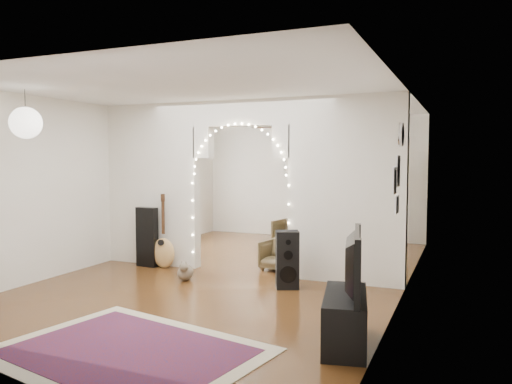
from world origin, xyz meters
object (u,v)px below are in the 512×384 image
at_px(bookcase, 352,203).
at_px(dining_table, 325,209).
at_px(floor_speaker, 287,260).
at_px(dining_chair_left, 291,233).
at_px(acoustic_guitar, 163,241).
at_px(dining_chair_right, 279,255).
at_px(media_console, 345,320).

relative_size(bookcase, dining_table, 1.33).
xyz_separation_m(floor_speaker, dining_chair_left, (-0.97, 2.99, -0.12)).
relative_size(acoustic_guitar, dining_chair_right, 1.96).
height_order(bookcase, dining_table, bookcase).
relative_size(floor_speaker, media_console, 0.80).
bearing_deg(dining_chair_left, media_console, -54.09).
bearing_deg(bookcase, media_console, -66.67).
height_order(bookcase, dining_chair_right, bookcase).
height_order(acoustic_guitar, dining_chair_right, acoustic_guitar).
bearing_deg(dining_chair_left, dining_chair_right, -65.09).
bearing_deg(dining_chair_right, media_console, -49.53).
relative_size(floor_speaker, dining_chair_left, 1.29).
xyz_separation_m(acoustic_guitar, floor_speaker, (2.29, -0.39, -0.05)).
bearing_deg(acoustic_guitar, bookcase, 42.80).
bearing_deg(media_console, bookcase, 90.15).
height_order(media_console, dining_chair_right, media_console).
distance_m(bookcase, dining_chair_left, 1.60).
distance_m(acoustic_guitar, floor_speaker, 2.32).
bearing_deg(bookcase, acoustic_guitar, -109.65).
distance_m(bookcase, dining_table, 0.60).
height_order(acoustic_guitar, dining_table, acoustic_guitar).
bearing_deg(dining_chair_left, acoustic_guitar, -105.55).
bearing_deg(dining_table, acoustic_guitar, -118.32).
xyz_separation_m(media_console, dining_chair_right, (-1.70, 2.77, -0.01)).
relative_size(media_console, dining_table, 0.80).
bearing_deg(dining_chair_right, dining_chair_left, 112.53).
bearing_deg(dining_chair_right, bookcase, 90.08).
height_order(acoustic_guitar, bookcase, bookcase).
bearing_deg(floor_speaker, dining_chair_left, 83.36).
relative_size(media_console, dining_chair_left, 1.62).
bearing_deg(floor_speaker, dining_chair_right, 91.42).
xyz_separation_m(dining_chair_left, dining_chair_right, (0.49, -2.00, -0.04)).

